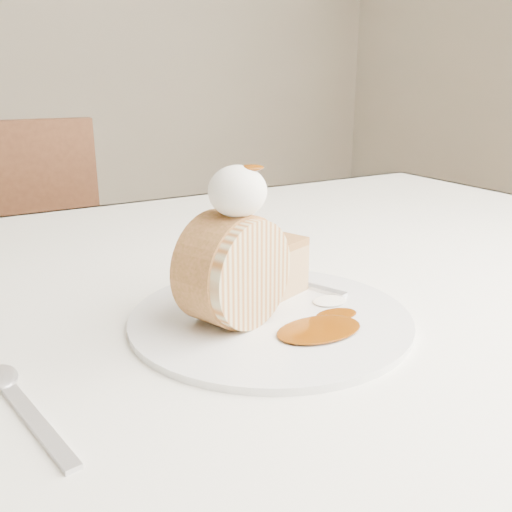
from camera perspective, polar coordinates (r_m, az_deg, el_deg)
table at (r=0.71m, az=-2.25°, el=-8.81°), size 1.40×0.90×0.75m
chair_far at (r=1.42m, az=-23.97°, el=-3.13°), size 0.46×0.46×0.89m
plate at (r=0.55m, az=1.44°, el=-6.21°), size 0.35×0.35×0.01m
roulade_slice at (r=0.52m, az=-2.25°, el=-1.42°), size 0.11×0.09×0.10m
cake_chunk at (r=0.60m, az=1.51°, el=-1.29°), size 0.08×0.07×0.05m
whipped_cream at (r=0.50m, az=-1.86°, el=6.48°), size 0.05×0.05×0.05m
caramel_drizzle at (r=0.50m, az=-0.60°, el=9.47°), size 0.03×0.02×0.01m
caramel_pool at (r=0.52m, az=6.32°, el=-7.29°), size 0.10×0.08×0.00m
fork at (r=0.62m, az=4.35°, el=-2.74°), size 0.08×0.16×0.00m
spoon at (r=0.43m, az=-20.97°, el=-15.47°), size 0.05×0.15×0.00m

